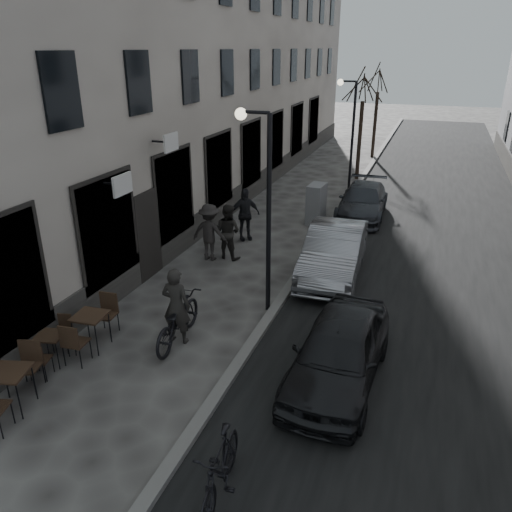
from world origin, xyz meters
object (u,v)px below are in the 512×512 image
Objects in this scene: bistro_set_b at (51,346)px; car_near at (339,352)px; bistro_set_c at (91,328)px; pedestrian_far at (245,214)px; pedestrian_near at (228,231)px; car_far at (363,201)px; utility_cabinet at (316,204)px; pedestrian_mid at (210,232)px; streetlamp_near at (262,192)px; car_mid at (334,251)px; bistro_set_a at (11,386)px; tree_near at (364,85)px; sign_board at (33,344)px; bicycle at (177,320)px; streetlamp_far at (349,125)px; moped at (220,469)px; tree_far at (379,78)px.

car_near is at bearing -0.92° from bistro_set_b.
pedestrian_far is (0.76, 7.70, 0.42)m from bistro_set_c.
car_far is (3.44, 5.80, -0.26)m from pedestrian_near.
pedestrian_mid reaches higher than utility_cabinet.
streetlamp_near is 3.89m from car_mid.
streetlamp_near is at bearing 44.12° from bistro_set_a.
tree_near is at bearing -89.10° from pedestrian_near.
sign_board is at bearing -137.12° from bistro_set_c.
streetlamp_far is at bearing -98.34° from bicycle.
car_mid reaches higher than sign_board.
bistro_set_a is 0.96× the size of pedestrian_near.
streetlamp_far is 0.89× the size of tree_near.
bicycle is 11.16m from car_far.
streetlamp_far is 4.40× the size of sign_board.
sign_board is 8.78m from pedestrian_far.
pedestrian_near is (-0.84, 5.05, 0.34)m from bicycle.
car_mid is 8.61m from moped.
bicycle is at bearing 178.72° from car_near.
bistro_set_c is 1.24m from sign_board.
streetlamp_far is 8.00m from pedestrian_far.
tree_far is 13.00m from car_far.
streetlamp_far is 2.73× the size of pedestrian_far.
bicycle is 4.58m from moped.
bistro_set_c is 10.71m from utility_cabinet.
moped is (1.37, -17.86, -2.61)m from streetlamp_far.
pedestrian_near is 0.98× the size of pedestrian_mid.
utility_cabinet is at bearing 70.12° from bistro_set_c.
streetlamp_far is 14.81m from car_near.
streetlamp_near is 3.52× the size of bistro_set_b.
utility_cabinet is 5.28m from pedestrian_mid.
pedestrian_near is 0.40× the size of car_mid.
bistro_set_c is 0.94× the size of moped.
tree_near is 3.94× the size of bistro_set_b.
streetlamp_far is 2.36× the size of bicycle.
streetlamp_near is 9.15m from car_far.
bistro_set_b is at bearing -100.63° from tree_near.
car_mid is (-1.14, 5.14, 0.05)m from car_near.
bistro_set_c is (-3.09, -24.05, -4.15)m from tree_far.
sign_board is at bearing -104.14° from utility_cabinet.
car_near is 0.93× the size of car_far.
pedestrian_far is (-2.33, -10.35, -3.73)m from tree_near.
tree_far is at bearing 93.82° from car_far.
pedestrian_near is at bearing -147.03° from pedestrian_mid.
bicycle is 4.92m from pedestrian_mid.
car_far reaches higher than bistro_set_c.
pedestrian_mid is 1.01× the size of moped.
streetlamp_near reaches higher than pedestrian_far.
car_mid is (4.79, 6.59, 0.32)m from bistro_set_b.
streetlamp_near is 1.00× the size of streetlamp_far.
bistro_set_b is 0.32× the size of car_mid.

